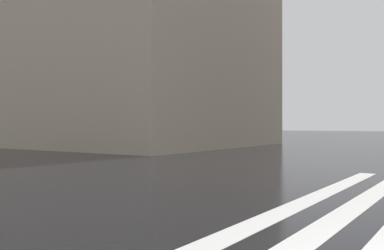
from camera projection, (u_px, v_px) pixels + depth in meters
haussmann_block_mid at (83, 40)px, 37.38m from camera, size 17.61×29.88×18.57m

